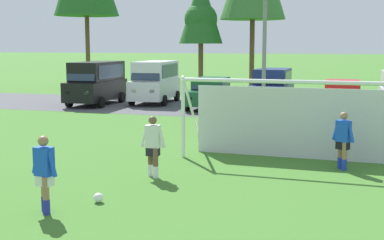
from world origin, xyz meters
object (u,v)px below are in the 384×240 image
at_px(soccer_goal, 305,118).
at_px(street_lamp, 268,37).
at_px(parked_car_slot_far_left, 97,82).
at_px(parked_car_slot_left, 155,81).
at_px(parked_car_slot_center_right, 342,97).
at_px(player_midfield_center, 153,147).
at_px(parked_car_slot_center_left, 210,93).
at_px(player_defender_far, 44,174).
at_px(player_winger_left, 343,141).
at_px(soccer_ball, 98,198).
at_px(parked_car_slot_center, 272,87).

height_order(soccer_goal, street_lamp, street_lamp).
xyz_separation_m(parked_car_slot_far_left, parked_car_slot_left, (2.98, 1.86, 0.00)).
xyz_separation_m(parked_car_slot_far_left, parked_car_slot_center_right, (13.93, -0.31, -0.47)).
xyz_separation_m(player_midfield_center, parked_car_slot_center_left, (-2.50, 15.12, 0.05)).
distance_m(player_midfield_center, player_defender_far, 3.65).
bearing_deg(parked_car_slot_far_left, parked_car_slot_center_left, -0.19).
xyz_separation_m(player_winger_left, parked_car_slot_center_right, (-0.31, 12.45, 0.05)).
distance_m(soccer_ball, parked_car_slot_center, 19.58).
height_order(soccer_ball, soccer_goal, soccer_goal).
height_order(parked_car_slot_left, parked_car_slot_center_right, parked_car_slot_left).
xyz_separation_m(player_winger_left, parked_car_slot_far_left, (-14.25, 12.76, 0.52)).
bearing_deg(street_lamp, player_winger_left, -68.03).
relative_size(player_defender_far, parked_car_slot_center_right, 0.39).
xyz_separation_m(soccer_ball, parked_car_slot_center, (0.94, 19.53, 1.00)).
height_order(parked_car_slot_far_left, street_lamp, street_lamp).
xyz_separation_m(parked_car_slot_center, street_lamp, (0.65, -5.85, 2.76)).
relative_size(soccer_ball, street_lamp, 0.03).
height_order(player_defender_far, street_lamp, street_lamp).
bearing_deg(street_lamp, soccer_ball, -96.63).
xyz_separation_m(player_midfield_center, player_winger_left, (4.80, 2.38, 0.00)).
distance_m(soccer_goal, parked_car_slot_left, 17.02).
xyz_separation_m(player_defender_far, parked_car_slot_center, (1.67, 20.50, 0.29)).
xyz_separation_m(player_winger_left, street_lamp, (-3.54, 8.77, 3.05)).
bearing_deg(soccer_ball, parked_car_slot_far_left, 117.30).
distance_m(parked_car_slot_far_left, parked_car_slot_center_right, 13.94).
height_order(parked_car_slot_center_left, parked_car_slot_center_right, same).
xyz_separation_m(parked_car_slot_far_left, parked_car_slot_center_left, (6.94, -0.02, -0.47)).
height_order(soccer_ball, street_lamp, street_lamp).
xyz_separation_m(parked_car_slot_far_left, street_lamp, (10.71, -3.99, 2.53)).
distance_m(parked_car_slot_left, parked_car_slot_center_left, 4.41).
bearing_deg(parked_car_slot_center_left, soccer_goal, -62.40).
relative_size(parked_car_slot_far_left, parked_car_slot_center_left, 1.15).
xyz_separation_m(player_defender_far, player_winger_left, (5.86, 5.87, 0.00)).
bearing_deg(street_lamp, parked_car_slot_center, 96.37).
relative_size(soccer_ball, parked_car_slot_center, 0.05).
height_order(player_midfield_center, parked_car_slot_center, parked_car_slot_center).
relative_size(player_midfield_center, parked_car_slot_far_left, 0.34).
bearing_deg(player_defender_far, player_winger_left, 45.08).
bearing_deg(parked_car_slot_center_right, player_midfield_center, -106.82).
xyz_separation_m(player_winger_left, parked_car_slot_center_left, (-7.30, 12.74, 0.05)).
bearing_deg(parked_car_slot_center, player_defender_far, -94.65).
bearing_deg(parked_car_slot_left, parked_car_slot_far_left, -148.08).
distance_m(parked_car_slot_center, parked_car_slot_center_right, 4.45).
relative_size(soccer_goal, street_lamp, 1.00).
bearing_deg(player_winger_left, player_midfield_center, -153.59).
distance_m(parked_car_slot_center_right, street_lamp, 5.73).
bearing_deg(parked_car_slot_left, street_lamp, -37.12).
height_order(soccer_ball, player_midfield_center, player_midfield_center).
distance_m(parked_car_slot_center_left, street_lamp, 6.23).
distance_m(parked_car_slot_far_left, street_lamp, 11.70).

